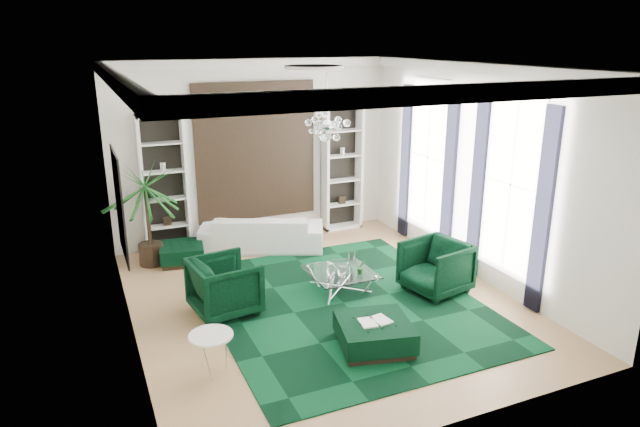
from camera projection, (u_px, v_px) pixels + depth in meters
name	position (u px, v px, depth m)	size (l,w,h in m)	color
floor	(322.00, 301.00, 9.53)	(6.00, 7.00, 0.02)	tan
ceiling	(322.00, 65.00, 8.39)	(6.00, 7.00, 0.02)	white
wall_back	(255.00, 151.00, 12.03)	(6.00, 0.02, 3.80)	silver
wall_front	(458.00, 271.00, 5.89)	(6.00, 0.02, 3.80)	silver
wall_left	(121.00, 213.00, 7.81)	(0.02, 7.00, 3.80)	silver
wall_right	(477.00, 173.00, 10.11)	(0.02, 7.00, 3.80)	silver
crown_molding	(322.00, 73.00, 8.43)	(6.00, 7.00, 0.18)	white
ceiling_medallion	(314.00, 67.00, 8.67)	(0.90, 0.90, 0.05)	white
tapestry	(256.00, 151.00, 11.99)	(2.50, 0.06, 2.80)	black
shelving_left	(164.00, 185.00, 11.26)	(0.90, 0.38, 2.80)	white
shelving_right	(342.00, 168.00, 12.75)	(0.90, 0.38, 2.80)	white
painting	(121.00, 205.00, 8.37)	(0.04, 1.30, 1.60)	black
window_near	(511.00, 185.00, 9.31)	(0.03, 1.10, 2.90)	white
curtain_near_a	(543.00, 212.00, 8.69)	(0.07, 0.30, 3.25)	black
curtain_near_b	(478.00, 188.00, 10.06)	(0.07, 0.30, 3.25)	black
window_far	(428.00, 157.00, 11.41)	(0.03, 1.10, 2.90)	white
curtain_far_a	(449.00, 178.00, 10.79)	(0.07, 0.30, 3.25)	black
curtain_far_b	(405.00, 162.00, 12.16)	(0.07, 0.30, 3.25)	black
rug	(343.00, 303.00, 9.39)	(4.20, 5.00, 0.02)	black
sofa	(262.00, 232.00, 11.75)	(2.50, 0.98, 0.73)	white
armchair_left	(225.00, 286.00, 8.97)	(0.97, 1.00, 0.91)	black
armchair_right	(436.00, 267.00, 9.72)	(0.96, 0.99, 0.90)	black
coffee_table	(341.00, 281.00, 9.82)	(1.07, 1.07, 0.37)	white
ottoman_side	(182.00, 254.00, 11.07)	(0.81, 0.81, 0.36)	black
ottoman_front	(374.00, 334.00, 8.03)	(0.99, 0.99, 0.40)	black
book	(375.00, 321.00, 7.97)	(0.45, 0.30, 0.03)	white
side_table	(212.00, 354.00, 7.38)	(0.57, 0.57, 0.55)	white
palm	(146.00, 202.00, 10.66)	(1.58, 1.58, 2.52)	#19591E
chandelier	(327.00, 125.00, 9.19)	(0.71, 0.71, 0.64)	white
table_plant	(361.00, 267.00, 9.63)	(0.13, 0.10, 0.23)	#19591E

